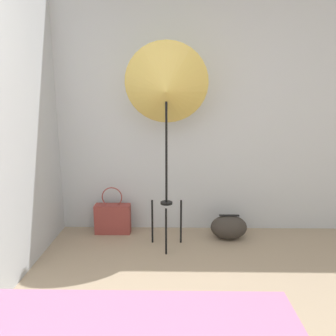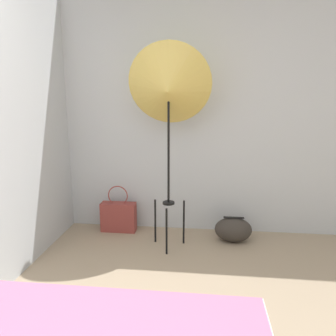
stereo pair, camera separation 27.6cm
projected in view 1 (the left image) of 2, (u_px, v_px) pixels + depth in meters
The scene contains 4 objects.
wall_back at pixel (170, 114), 3.53m from camera, with size 8.00×0.05×2.60m.
photo_umbrella at pixel (166, 89), 2.99m from camera, with size 0.79×0.49×1.97m.
tote_bag at pixel (113, 218), 3.61m from camera, with size 0.39×0.14×0.53m.
duffel_bag at pixel (229, 227), 3.47m from camera, with size 0.38×0.26×0.27m.
Camera 1 is at (0.04, -1.26, 1.49)m, focal length 35.00 mm.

